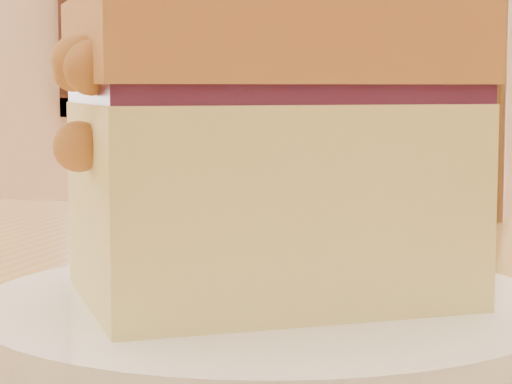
% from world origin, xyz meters
% --- Properties ---
extents(plate, '(0.21, 0.21, 0.02)m').
position_xyz_m(plate, '(-0.26, 0.08, 0.76)').
color(plate, white).
rests_on(plate, cafe_table_main).
extents(cake_slice, '(0.15, 0.12, 0.13)m').
position_xyz_m(cake_slice, '(-0.26, 0.08, 0.83)').
color(cake_slice, '#FFEE90').
rests_on(cake_slice, plate).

